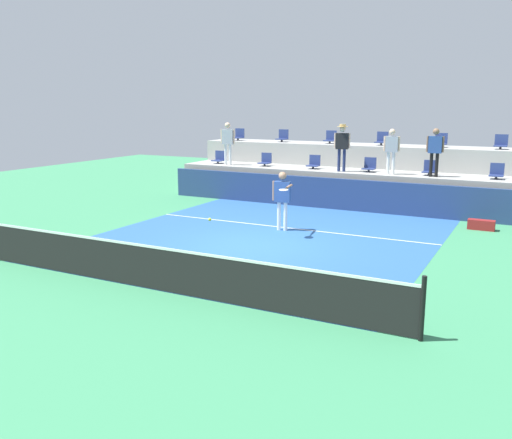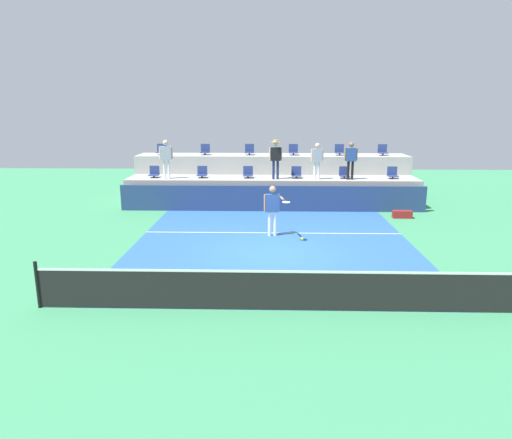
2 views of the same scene
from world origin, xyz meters
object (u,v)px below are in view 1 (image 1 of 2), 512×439
object	(u,v)px
stadium_chair_upper_left	(283,137)
tennis_player	(282,195)
stadium_chair_lower_left	(265,161)
stadium_chair_upper_mid_left	(330,138)
stadium_chair_lower_mid_right	(369,166)
spectator_in_grey	(392,147)
spectator_with_hat	(342,143)
stadium_chair_upper_far_right	(501,143)
stadium_chair_lower_far_right	(497,172)
stadium_chair_upper_mid_right	(382,140)
stadium_chair_lower_mid_left	(314,163)
spectator_in_white	(228,139)
equipment_bag	(481,225)
stadium_chair_lower_far_left	(219,158)
stadium_chair_upper_far_left	(239,135)
tennis_ball	(210,219)
stadium_chair_upper_right	(441,141)
stadium_chair_lower_right	(430,169)
spectator_leaning_on_rail	(435,148)

from	to	relation	value
stadium_chair_upper_left	tennis_player	xyz separation A→B (m)	(3.24, -7.01, -1.24)
stadium_chair_lower_left	stadium_chair_upper_mid_left	xyz separation A→B (m)	(2.06, 1.80, 0.85)
stadium_chair_lower_mid_right	spectator_in_grey	size ratio (longest dim) A/B	0.33
stadium_chair_upper_mid_left	spectator_with_hat	bearing A→B (deg)	-60.45
stadium_chair_upper_far_right	spectator_in_grey	xyz separation A→B (m)	(-3.35, -2.18, -0.12)
stadium_chair_lower_far_right	stadium_chair_upper_mid_right	xyz separation A→B (m)	(-4.33, 1.80, 0.85)
stadium_chair_lower_mid_left	spectator_in_white	size ratio (longest dim) A/B	0.31
stadium_chair_upper_far_right	equipment_bag	xyz separation A→B (m)	(-0.07, -4.18, -2.16)
stadium_chair_lower_left	stadium_chair_lower_far_left	bearing A→B (deg)	180.00
stadium_chair_upper_left	tennis_player	size ratio (longest dim) A/B	0.30
stadium_chair_upper_far_right	stadium_chair_upper_left	bearing A→B (deg)	180.00
stadium_chair_upper_far_left	spectator_in_white	distance (m)	2.30
stadium_chair_lower_left	spectator_with_hat	size ratio (longest dim) A/B	0.30
stadium_chair_lower_far_right	tennis_ball	xyz separation A→B (m)	(-4.72, -10.19, -0.14)
stadium_chair_lower_mid_right	stadium_chair_upper_right	xyz separation A→B (m)	(2.15, 1.80, 0.85)
stadium_chair_upper_far_left	stadium_chair_lower_left	bearing A→B (deg)	-39.02
tennis_player	spectator_in_white	xyz separation A→B (m)	(-4.66, 4.83, 1.21)
stadium_chair_lower_right	tennis_ball	bearing A→B (deg)	-104.20
stadium_chair_upper_left	tennis_player	distance (m)	7.82
spectator_in_grey	equipment_bag	size ratio (longest dim) A/B	2.08
stadium_chair_lower_mid_right	equipment_bag	world-z (taller)	stadium_chair_lower_mid_right
spectator_in_grey	stadium_chair_lower_far_left	bearing A→B (deg)	176.98
stadium_chair_upper_left	spectator_with_hat	size ratio (longest dim) A/B	0.30
stadium_chair_lower_far_right	stadium_chair_upper_left	size ratio (longest dim) A/B	1.00
stadium_chair_lower_right	tennis_ball	distance (m)	10.51
stadium_chair_lower_far_right	spectator_with_hat	bearing A→B (deg)	-175.79
spectator_in_grey	stadium_chair_upper_mid_right	bearing A→B (deg)	112.93
stadium_chair_lower_mid_left	stadium_chair_lower_mid_right	size ratio (longest dim) A/B	1.00
stadium_chair_upper_far_right	stadium_chair_upper_right	bearing A→B (deg)	180.00
spectator_in_white	spectator_in_grey	world-z (taller)	spectator_in_white
stadium_chair_upper_far_left	spectator_in_grey	world-z (taller)	spectator_in_grey
stadium_chair_upper_mid_left	stadium_chair_upper_mid_right	world-z (taller)	same
stadium_chair_lower_mid_right	stadium_chair_lower_far_right	distance (m)	4.27
stadium_chair_upper_mid_right	spectator_in_white	distance (m)	6.09
stadium_chair_upper_right	equipment_bag	distance (m)	5.11
stadium_chair_upper_mid_left	spectator_with_hat	world-z (taller)	spectator_with_hat
stadium_chair_upper_mid_left	spectator_in_grey	world-z (taller)	spectator_in_grey
stadium_chair_lower_far_left	stadium_chair_lower_mid_left	size ratio (longest dim) A/B	1.00
stadium_chair_lower_right	stadium_chair_lower_far_right	bearing A→B (deg)	0.00
stadium_chair_upper_right	spectator_in_grey	xyz separation A→B (m)	(-1.29, -2.18, -0.12)
stadium_chair_lower_right	stadium_chair_upper_far_left	distance (m)	8.82
stadium_chair_lower_right	spectator_leaning_on_rail	world-z (taller)	spectator_leaning_on_rail
spectator_in_white	equipment_bag	xyz separation A→B (m)	(9.88, -2.00, -2.13)
tennis_player	stadium_chair_upper_mid_right	bearing A→B (deg)	81.68
stadium_chair_lower_far_left	stadium_chair_lower_mid_right	distance (m)	6.41
stadium_chair_upper_mid_left	stadium_chair_lower_far_right	bearing A→B (deg)	-15.59
stadium_chair_lower_right	spectator_leaning_on_rail	size ratio (longest dim) A/B	0.32
stadium_chair_lower_far_right	spectator_leaning_on_rail	bearing A→B (deg)	-168.85
stadium_chair_lower_mid_left	tennis_player	xyz separation A→B (m)	(1.08, -5.21, -0.39)
stadium_chair_upper_mid_left	spectator_with_hat	size ratio (longest dim) A/B	0.30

